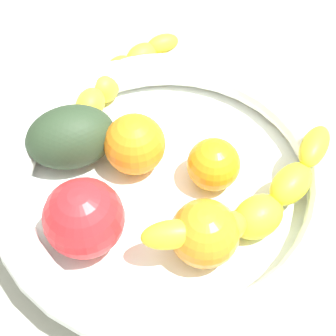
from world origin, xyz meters
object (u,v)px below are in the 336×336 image
Objects in this scene: fruit_bowl at (168,182)px; orange_mid_right at (214,167)px; banana_draped_right at (110,87)px; avocado_dark at (71,137)px; orange_front at (135,144)px; tomato_red at (84,218)px; orange_mid_left at (205,233)px; banana_draped_left at (254,205)px.

fruit_bowl is 4.72cm from orange_mid_right.
banana_draped_right is 1.89× the size of avocado_dark.
banana_draped_right is at bearing -171.10° from orange_front.
avocado_dark is at bearing -176.77° from tomato_red.
orange_front is at bearing -157.37° from orange_mid_left.
banana_draped_right is at bearing -163.43° from orange_mid_left.
orange_front is 11.53cm from orange_mid_left.
orange_mid_left is (10.64, 4.44, -0.00)cm from orange_front.
banana_draped_left is at bearing 47.35° from orange_front.
banana_draped_right is 3.24× the size of orange_mid_right.
orange_mid_right is at bearing 62.03° from orange_front.
avocado_dark reaches higher than fruit_bowl.
orange_mid_left reaches higher than orange_mid_right.
orange_mid_left reaches higher than fruit_bowl.
orange_mid_right is 14.06cm from avocado_dark.
tomato_red is (-0.93, -14.72, 0.53)cm from banana_draped_left.
orange_mid_left is (2.03, -4.91, -0.00)cm from banana_draped_left.
tomato_red is at bearing -93.62° from banana_draped_left.
orange_mid_right is at bearing 85.67° from fruit_bowl.
banana_draped_left is 18.54cm from avocado_dark.
avocado_dark is at bearing -32.40° from banana_draped_right.
orange_mid_left is 1.17× the size of orange_mid_right.
orange_mid_left is 7.40cm from orange_mid_right.
avocado_dark is at bearing -140.49° from orange_mid_left.
tomato_red is at bearing -106.81° from orange_mid_left.
fruit_bowl is 4.71× the size of tomato_red.
banana_draped_right is at bearing -148.59° from banana_draped_left.
banana_draped_right is at bearing -146.61° from orange_mid_right.
orange_front is at bearing 72.11° from avocado_dark.
banana_draped_left is 3.33× the size of orange_mid_left.
orange_mid_right reaches higher than banana_draped_right.
banana_draped_right is 17.21cm from tomato_red.
banana_draped_left is at bearing 25.90° from orange_mid_right.
orange_mid_left reaches higher than banana_draped_left.
banana_draped_right is 2.34× the size of tomato_red.
avocado_dark reaches higher than banana_draped_left.
banana_draped_right is 15.22cm from orange_mid_right.
orange_mid_left is at bearing 73.19° from tomato_red.
orange_mid_right is at bearing 33.39° from banana_draped_right.
orange_mid_left is at bearing 13.95° from fruit_bowl.
fruit_bowl is 8.82cm from banana_draped_left.
avocado_dark is (-1.91, -5.92, 0.09)cm from orange_front.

